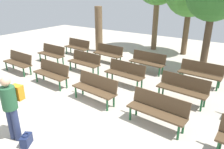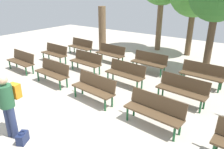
# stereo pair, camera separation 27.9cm
# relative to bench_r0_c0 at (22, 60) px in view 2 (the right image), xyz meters

# --- Properties ---
(ground_plane) EXTENTS (26.40, 26.40, 0.00)m
(ground_plane) POSITION_rel_bench_r0_c0_xyz_m (4.41, -1.86, -0.50)
(ground_plane) COLOR #B2A899
(bench_r0_c0) EXTENTS (1.62, 0.56, 0.87)m
(bench_r0_c0) POSITION_rel_bench_r0_c0_xyz_m (0.00, 0.00, 0.00)
(bench_r0_c0) COLOR #4C3823
(bench_r0_c0) RESTS_ON ground_plane
(bench_r0_c1) EXTENTS (1.62, 0.57, 0.87)m
(bench_r0_c1) POSITION_rel_bench_r0_c0_xyz_m (2.29, -0.12, 0.00)
(bench_r0_c1) COLOR #4C3823
(bench_r0_c1) RESTS_ON ground_plane
(bench_r0_c2) EXTENTS (1.64, 0.63, 0.87)m
(bench_r0_c2) POSITION_rel_bench_r0_c0_xyz_m (4.52, -0.27, 0.00)
(bench_r0_c2) COLOR #4C3823
(bench_r0_c2) RESTS_ON ground_plane
(bench_r0_c3) EXTENTS (1.63, 0.61, 0.87)m
(bench_r0_c3) POSITION_rel_bench_r0_c0_xyz_m (6.72, -0.43, 0.00)
(bench_r0_c3) COLOR #4C3823
(bench_r0_c3) RESTS_ON ground_plane
(bench_r1_c0) EXTENTS (1.63, 0.57, 0.87)m
(bench_r1_c0) POSITION_rel_bench_r0_c0_xyz_m (0.17, 1.76, 0.00)
(bench_r1_c0) COLOR #4C3823
(bench_r1_c0) RESTS_ON ground_plane
(bench_r1_c1) EXTENTS (1.63, 0.58, 0.87)m
(bench_r1_c1) POSITION_rel_bench_r0_c0_xyz_m (2.43, 1.65, 0.00)
(bench_r1_c1) COLOR #4C3823
(bench_r1_c1) RESTS_ON ground_plane
(bench_r1_c2) EXTENTS (1.63, 0.60, 0.87)m
(bench_r1_c2) POSITION_rel_bench_r0_c0_xyz_m (4.62, 1.45, 0.00)
(bench_r1_c2) COLOR #4C3823
(bench_r1_c2) RESTS_ON ground_plane
(bench_r1_c3) EXTENTS (1.63, 0.61, 0.87)m
(bench_r1_c3) POSITION_rel_bench_r0_c0_xyz_m (6.88, 1.28, 0.00)
(bench_r1_c3) COLOR #4C3823
(bench_r1_c3) RESTS_ON ground_plane
(bench_r2_c0) EXTENTS (1.63, 0.61, 0.87)m
(bench_r2_c0) POSITION_rel_bench_r0_c0_xyz_m (0.30, 3.51, 0.00)
(bench_r2_c0) COLOR #4C3823
(bench_r2_c0) RESTS_ON ground_plane
(bench_r2_c1) EXTENTS (1.64, 0.63, 0.87)m
(bench_r2_c1) POSITION_rel_bench_r0_c0_xyz_m (2.51, 3.38, 0.00)
(bench_r2_c1) COLOR #4C3823
(bench_r2_c1) RESTS_ON ground_plane
(bench_r2_c2) EXTENTS (1.62, 0.57, 0.87)m
(bench_r2_c2) POSITION_rel_bench_r0_c0_xyz_m (4.74, 3.21, 0.00)
(bench_r2_c2) COLOR #4C3823
(bench_r2_c2) RESTS_ON ground_plane
(bench_r2_c3) EXTENTS (1.63, 0.58, 0.87)m
(bench_r2_c3) POSITION_rel_bench_r0_c0_xyz_m (7.03, 3.05, 0.00)
(bench_r2_c3) COLOR #4C3823
(bench_r2_c3) RESTS_ON ground_plane
(tree_3) EXTENTS (0.43, 0.43, 2.61)m
(tree_3) POSITION_rel_bench_r0_c0_xyz_m (0.83, 4.83, 0.80)
(tree_3) COLOR brown
(tree_3) RESTS_ON ground_plane
(visitor_with_backpack) EXTENTS (0.40, 0.57, 1.65)m
(visitor_with_backpack) POSITION_rel_bench_r0_c0_xyz_m (4.07, -2.86, 0.43)
(visitor_with_backpack) COLOR navy
(visitor_with_backpack) RESTS_ON ground_plane
(handbag) EXTENTS (0.31, 0.37, 0.29)m
(handbag) POSITION_rel_bench_r0_c0_xyz_m (4.49, -2.89, -0.37)
(handbag) COLOR #192347
(handbag) RESTS_ON ground_plane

